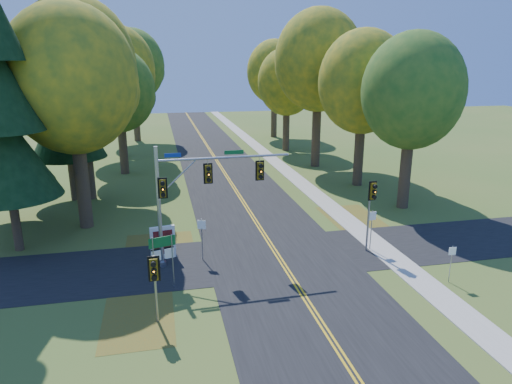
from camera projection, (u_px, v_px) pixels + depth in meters
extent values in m
plane|color=#3E5E21|center=(287.00, 271.00, 23.91)|extent=(160.00, 160.00, 0.00)
cube|color=black|center=(287.00, 271.00, 23.91)|extent=(8.00, 160.00, 0.02)
cube|color=black|center=(278.00, 255.00, 25.79)|extent=(60.00, 6.00, 0.02)
cube|color=gold|center=(285.00, 271.00, 23.89)|extent=(0.10, 160.00, 0.01)
cube|color=gold|center=(289.00, 270.00, 23.93)|extent=(0.10, 160.00, 0.01)
cube|color=#9E998E|center=(395.00, 260.00, 25.17)|extent=(1.60, 160.00, 0.06)
cube|color=brown|center=(160.00, 251.00, 26.35)|extent=(4.00, 6.00, 0.00)
cube|color=brown|center=(359.00, 223.00, 30.94)|extent=(3.50, 8.00, 0.00)
cube|color=brown|center=(139.00, 317.00, 19.57)|extent=(3.00, 5.00, 0.00)
cylinder|color=#38281C|center=(82.00, 177.00, 29.45)|extent=(0.86, 0.86, 6.75)
ellipsoid|color=gold|center=(71.00, 79.00, 27.76)|extent=(8.00, 8.00, 9.20)
sphere|color=gold|center=(102.00, 91.00, 29.43)|extent=(4.80, 4.80, 4.80)
sphere|color=gold|center=(42.00, 66.00, 26.50)|extent=(4.40, 4.40, 4.40)
cylinder|color=#38281C|center=(406.00, 168.00, 33.60)|extent=(0.83, 0.83, 6.08)
ellipsoid|color=#597524|center=(413.00, 91.00, 32.07)|extent=(7.20, 7.20, 8.28)
sphere|color=#597524|center=(422.00, 100.00, 33.58)|extent=(4.32, 4.32, 4.32)
sphere|color=#597524|center=(403.00, 81.00, 30.94)|extent=(3.96, 3.96, 3.96)
cylinder|color=#38281C|center=(86.00, 153.00, 35.72)|extent=(0.89, 0.89, 7.42)
ellipsoid|color=gold|center=(77.00, 64.00, 33.88)|extent=(8.60, 8.60, 9.89)
sphere|color=gold|center=(104.00, 75.00, 35.68)|extent=(5.16, 5.16, 5.16)
sphere|color=gold|center=(52.00, 51.00, 32.53)|extent=(4.73, 4.73, 4.73)
cylinder|color=#38281C|center=(359.00, 150.00, 39.84)|extent=(0.84, 0.84, 6.30)
ellipsoid|color=gold|center=(363.00, 82.00, 38.24)|extent=(7.60, 7.60, 8.74)
sphere|color=gold|center=(373.00, 90.00, 39.83)|extent=(4.56, 4.56, 4.56)
sphere|color=gold|center=(353.00, 73.00, 37.05)|extent=(4.18, 4.18, 4.18)
cylinder|color=#38281C|center=(123.00, 145.00, 44.12)|extent=(0.81, 0.81, 5.62)
ellipsoid|color=#597524|center=(118.00, 90.00, 42.70)|extent=(6.80, 6.80, 7.82)
sphere|color=#597524|center=(134.00, 97.00, 44.12)|extent=(4.08, 4.08, 4.08)
sphere|color=#597524|center=(104.00, 83.00, 41.63)|extent=(3.74, 3.74, 3.74)
cylinder|color=#38281C|center=(316.00, 130.00, 47.04)|extent=(0.90, 0.90, 7.65)
ellipsoid|color=gold|center=(319.00, 60.00, 45.15)|extent=(8.80, 8.80, 10.12)
sphere|color=gold|center=(330.00, 69.00, 46.99)|extent=(5.28, 5.28, 5.28)
sphere|color=gold|center=(307.00, 51.00, 43.77)|extent=(4.84, 4.84, 4.84)
cylinder|color=#38281C|center=(122.00, 126.00, 51.99)|extent=(0.87, 0.87, 6.98)
ellipsoid|color=gold|center=(117.00, 69.00, 50.25)|extent=(8.20, 8.20, 9.43)
sphere|color=gold|center=(134.00, 76.00, 51.96)|extent=(4.92, 4.92, 4.92)
sphere|color=gold|center=(102.00, 61.00, 48.96)|extent=(4.51, 4.51, 4.51)
cylinder|color=#38281C|center=(286.00, 127.00, 55.81)|extent=(0.82, 0.82, 5.85)
ellipsoid|color=gold|center=(287.00, 82.00, 54.34)|extent=(7.00, 7.00, 8.05)
sphere|color=gold|center=(295.00, 87.00, 55.80)|extent=(4.20, 4.20, 4.20)
sphere|color=gold|center=(279.00, 76.00, 53.24)|extent=(3.85, 3.85, 3.85)
cylinder|color=#38281C|center=(136.00, 115.00, 62.45)|extent=(0.88, 0.88, 7.20)
ellipsoid|color=#597524|center=(132.00, 65.00, 60.66)|extent=(8.40, 8.40, 9.66)
sphere|color=#597524|center=(146.00, 72.00, 62.41)|extent=(5.04, 5.04, 5.04)
sphere|color=#597524|center=(120.00, 59.00, 59.34)|extent=(4.62, 4.62, 4.62)
cylinder|color=#38281C|center=(274.00, 114.00, 66.02)|extent=(0.85, 0.85, 6.53)
ellipsoid|color=gold|center=(274.00, 72.00, 64.38)|extent=(7.80, 7.80, 8.97)
sphere|color=gold|center=(283.00, 77.00, 66.01)|extent=(4.68, 4.68, 4.68)
sphere|color=gold|center=(266.00, 66.00, 63.15)|extent=(4.29, 4.29, 4.29)
cylinder|color=#38281C|center=(16.00, 224.00, 26.16)|extent=(0.50, 0.50, 3.24)
cone|color=black|center=(5.00, 152.00, 25.01)|extent=(5.60, 5.60, 5.17)
cylinder|color=#38281C|center=(13.00, 203.00, 30.60)|extent=(0.50, 0.50, 2.88)
cone|color=black|center=(5.00, 148.00, 29.58)|extent=(5.60, 5.60, 4.59)
cylinder|color=#38281C|center=(73.00, 179.00, 35.84)|extent=(0.50, 0.50, 3.42)
cone|color=black|center=(66.00, 122.00, 34.62)|extent=(5.60, 5.60, 5.45)
cone|color=black|center=(60.00, 69.00, 33.55)|extent=(4.57, 4.57, 5.45)
cone|color=black|center=(54.00, 13.00, 32.48)|extent=(3.55, 3.55, 5.45)
cylinder|color=#9C9EA5|center=(159.00, 208.00, 23.60)|extent=(0.20, 0.20, 6.50)
cylinder|color=#9C9EA5|center=(162.00, 264.00, 24.46)|extent=(0.41, 0.41, 0.28)
cylinder|color=#9C9EA5|center=(224.00, 158.00, 23.73)|extent=(6.97, 0.35, 0.13)
cylinder|color=#9C9EA5|center=(178.00, 178.00, 23.41)|extent=(2.10, 0.15, 1.92)
cylinder|color=#9C9EA5|center=(208.00, 162.00, 23.57)|extent=(0.04, 0.04, 0.33)
cube|color=#72590C|center=(208.00, 173.00, 23.74)|extent=(0.32, 0.29, 0.93)
cube|color=black|center=(208.00, 173.00, 23.74)|extent=(0.48, 0.04, 1.10)
sphere|color=orange|center=(209.00, 174.00, 23.54)|extent=(0.17, 0.17, 0.17)
cylinder|color=black|center=(208.00, 169.00, 23.46)|extent=(0.23, 0.16, 0.22)
cylinder|color=black|center=(209.00, 174.00, 23.54)|extent=(0.23, 0.16, 0.22)
cylinder|color=black|center=(209.00, 180.00, 23.62)|extent=(0.23, 0.16, 0.22)
cylinder|color=#9C9EA5|center=(260.00, 159.00, 24.22)|extent=(0.04, 0.04, 0.33)
cube|color=#72590C|center=(260.00, 171.00, 24.39)|extent=(0.32, 0.29, 0.93)
cube|color=black|center=(260.00, 171.00, 24.39)|extent=(0.48, 0.04, 1.10)
sphere|color=orange|center=(261.00, 171.00, 24.19)|extent=(0.17, 0.17, 0.17)
cylinder|color=black|center=(261.00, 166.00, 24.11)|extent=(0.23, 0.16, 0.22)
cylinder|color=black|center=(261.00, 171.00, 24.19)|extent=(0.23, 0.16, 0.22)
cylinder|color=black|center=(261.00, 177.00, 24.27)|extent=(0.23, 0.16, 0.22)
cube|color=#72590C|center=(163.00, 188.00, 23.22)|extent=(0.32, 0.29, 0.93)
cube|color=black|center=(163.00, 188.00, 23.22)|extent=(0.48, 0.04, 1.10)
sphere|color=orange|center=(163.00, 189.00, 23.02)|extent=(0.17, 0.17, 0.17)
cylinder|color=black|center=(162.00, 183.00, 22.94)|extent=(0.23, 0.16, 0.22)
cylinder|color=black|center=(163.00, 189.00, 23.02)|extent=(0.23, 0.16, 0.22)
cylinder|color=black|center=(163.00, 195.00, 23.10)|extent=(0.23, 0.16, 0.22)
cube|color=navy|center=(173.00, 155.00, 23.04)|extent=(0.84, 0.06, 0.20)
cube|color=#0C5926|center=(234.00, 152.00, 23.78)|extent=(1.02, 0.07, 0.20)
cylinder|color=gray|center=(368.00, 217.00, 25.93)|extent=(0.11, 0.11, 4.14)
cube|color=#72590C|center=(372.00, 191.00, 25.30)|extent=(0.35, 0.32, 0.94)
cube|color=black|center=(372.00, 191.00, 25.30)|extent=(0.49, 0.08, 1.11)
sphere|color=orange|center=(375.00, 192.00, 25.10)|extent=(0.17, 0.17, 0.17)
cylinder|color=black|center=(375.00, 187.00, 25.02)|extent=(0.24, 0.18, 0.23)
cylinder|color=black|center=(375.00, 192.00, 25.10)|extent=(0.24, 0.18, 0.23)
cylinder|color=black|center=(374.00, 197.00, 25.19)|extent=(0.24, 0.18, 0.23)
cylinder|color=#919599|center=(156.00, 289.00, 18.85)|extent=(0.11, 0.11, 2.99)
cube|color=#72590C|center=(154.00, 269.00, 18.38)|extent=(0.33, 0.29, 0.94)
cube|color=black|center=(154.00, 269.00, 18.38)|extent=(0.49, 0.04, 1.10)
sphere|color=orange|center=(154.00, 271.00, 18.17)|extent=(0.17, 0.17, 0.17)
cylinder|color=black|center=(153.00, 264.00, 18.09)|extent=(0.23, 0.16, 0.22)
cylinder|color=black|center=(154.00, 271.00, 18.17)|extent=(0.23, 0.16, 0.22)
cylinder|color=black|center=(154.00, 278.00, 18.25)|extent=(0.23, 0.16, 0.22)
cylinder|color=gray|center=(154.00, 265.00, 21.46)|extent=(0.05, 0.05, 2.74)
cylinder|color=gray|center=(173.00, 261.00, 21.87)|extent=(0.05, 0.05, 2.74)
cube|color=#0D5C25|center=(162.00, 242.00, 21.40)|extent=(1.24, 0.37, 0.50)
cube|color=silver|center=(162.00, 242.00, 21.40)|extent=(1.06, 0.29, 0.07)
cube|color=silver|center=(156.00, 256.00, 21.43)|extent=(0.45, 0.16, 0.50)
cube|color=black|center=(156.00, 250.00, 21.35)|extent=(0.44, 0.12, 0.09)
cube|color=silver|center=(169.00, 253.00, 21.72)|extent=(0.45, 0.16, 0.50)
cube|color=black|center=(169.00, 247.00, 21.63)|extent=(0.44, 0.12, 0.09)
cube|color=white|center=(163.00, 243.00, 25.19)|extent=(1.38, 0.41, 1.89)
cube|color=maroon|center=(163.00, 242.00, 25.08)|extent=(1.04, 0.19, 1.36)
cube|color=white|center=(154.00, 257.00, 25.22)|extent=(0.10, 0.10, 0.31)
cube|color=white|center=(173.00, 254.00, 25.59)|extent=(0.10, 0.10, 0.31)
cylinder|color=gray|center=(371.00, 230.00, 26.25)|extent=(0.06, 0.06, 2.43)
cube|color=white|center=(372.00, 216.00, 25.99)|extent=(0.47, 0.08, 0.50)
cylinder|color=gray|center=(451.00, 264.00, 22.44)|extent=(0.04, 0.04, 1.94)
cube|color=white|center=(452.00, 251.00, 22.23)|extent=(0.37, 0.06, 0.40)
cylinder|color=gray|center=(202.00, 240.00, 24.91)|extent=(0.05, 0.05, 2.42)
cube|color=white|center=(201.00, 225.00, 24.65)|extent=(0.44, 0.19, 0.49)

